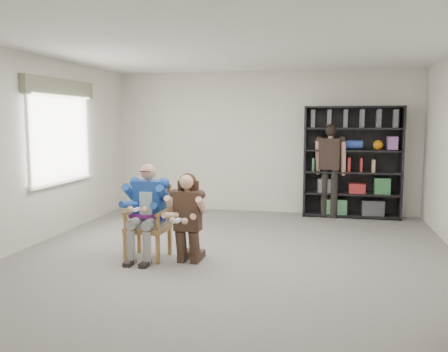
% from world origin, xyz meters
% --- Properties ---
extents(room_shell, '(6.00, 7.00, 2.80)m').
position_xyz_m(room_shell, '(0.00, 0.00, 1.40)').
color(room_shell, silver).
rests_on(room_shell, ground).
extents(floor, '(6.00, 7.00, 0.01)m').
position_xyz_m(floor, '(0.00, 0.00, 0.00)').
color(floor, slate).
rests_on(floor, ground).
extents(window_left, '(0.16, 2.00, 1.75)m').
position_xyz_m(window_left, '(-2.95, 1.00, 1.63)').
color(window_left, white).
rests_on(window_left, room_shell).
extents(armchair, '(0.59, 0.57, 0.98)m').
position_xyz_m(armchair, '(-1.09, -0.09, 0.49)').
color(armchair, '#A97D47').
rests_on(armchair, floor).
extents(seated_man, '(0.57, 0.78, 1.27)m').
position_xyz_m(seated_man, '(-1.09, -0.09, 0.64)').
color(seated_man, '#143C9B').
rests_on(seated_man, floor).
extents(kneeling_woman, '(0.52, 0.80, 1.17)m').
position_xyz_m(kneeling_woman, '(-0.51, -0.21, 0.58)').
color(kneeling_woman, '#32201A').
rests_on(kneeling_woman, floor).
extents(bookshelf, '(1.80, 0.38, 2.10)m').
position_xyz_m(bookshelf, '(1.70, 3.28, 1.05)').
color(bookshelf, black).
rests_on(bookshelf, floor).
extents(standing_man, '(0.60, 0.42, 1.76)m').
position_xyz_m(standing_man, '(1.29, 3.16, 0.88)').
color(standing_man, black).
rests_on(standing_man, floor).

